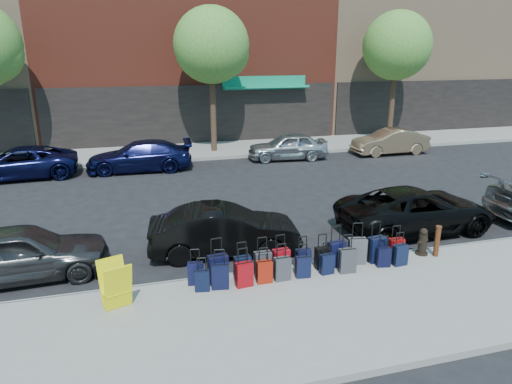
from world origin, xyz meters
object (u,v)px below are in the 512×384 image
object	(u,v)px
tree_center	(214,47)
fire_hydrant	(423,242)
car_far_0	(18,163)
suitcase_front_5	(303,260)
car_far_3	(390,142)
car_far_1	(140,156)
car_near_0	(21,253)
display_rack	(116,285)
car_near_1	(225,230)
car_near_2	(416,210)
car_far_2	(288,146)
bollard	(437,241)
tree_right	(399,48)

from	to	relation	value
tree_center	fire_hydrant	xyz separation A→B (m)	(2.77, -14.24, -4.93)
fire_hydrant	car_far_0	size ratio (longest dim) A/B	0.15
suitcase_front_5	car_far_3	world-z (taller)	car_far_3
car_far_1	car_far_3	world-z (taller)	car_far_1
suitcase_front_5	car_near_0	size ratio (longest dim) A/B	0.22
suitcase_front_5	display_rack	bearing A→B (deg)	-174.70
suitcase_front_5	car_far_3	xyz separation A→B (m)	(9.35, 11.59, 0.24)
car_near_1	car_near_2	bearing A→B (deg)	-83.16
car_near_1	car_near_2	distance (m)	5.93
fire_hydrant	car_far_3	bearing A→B (deg)	40.86
display_rack	car_near_0	size ratio (longest dim) A/B	0.25
car_far_2	car_near_1	bearing A→B (deg)	-21.94
bollard	car_far_1	world-z (taller)	car_far_1
tree_right	car_far_2	distance (m)	9.06
car_far_3	tree_right	bearing A→B (deg)	147.24
tree_center	suitcase_front_5	bearing A→B (deg)	-92.29
suitcase_front_5	car_near_0	bearing A→B (deg)	164.47
bollard	car_near_1	bearing A→B (deg)	159.50
bollard	car_far_2	size ratio (longest dim) A/B	0.21
fire_hydrant	car_near_0	xyz separation A→B (m)	(-9.89, 1.62, 0.20)
tree_center	display_rack	bearing A→B (deg)	-108.41
suitcase_front_5	fire_hydrant	bearing A→B (deg)	-1.24
car_near_1	fire_hydrant	bearing A→B (deg)	-103.32
car_far_1	car_near_1	bearing A→B (deg)	14.46
fire_hydrant	car_far_2	distance (m)	11.83
display_rack	car_near_2	bearing A→B (deg)	-4.06
car_near_0	car_far_0	distance (m)	10.14
car_far_0	tree_right	bearing A→B (deg)	93.71
tree_right	suitcase_front_5	xyz separation A→B (m)	(-11.07, -14.26, -4.99)
fire_hydrant	car_near_1	bearing A→B (deg)	138.70
display_rack	car_far_2	bearing A→B (deg)	37.70
fire_hydrant	car_far_3	distance (m)	13.05
suitcase_front_5	bollard	size ratio (longest dim) A/B	1.04
suitcase_front_5	car_far_3	size ratio (longest dim) A/B	0.22
car_near_0	car_near_1	xyz separation A→B (m)	(4.97, 0.13, -0.02)
car_near_2	bollard	bearing A→B (deg)	158.71
car_far_3	bollard	bearing A→B (deg)	-25.91
suitcase_front_5	display_rack	xyz separation A→B (m)	(-4.35, -0.52, 0.23)
car_near_2	fire_hydrant	bearing A→B (deg)	149.44
car_near_0	car_far_3	distance (m)	18.76
tree_center	car_near_0	distance (m)	15.24
bollard	car_near_2	xyz separation A→B (m)	(0.72, 2.00, 0.09)
tree_right	car_far_1	xyz separation A→B (m)	(-14.57, -2.74, -4.73)
fire_hydrant	car_near_2	world-z (taller)	car_near_2
car_near_0	car_far_0	size ratio (longest dim) A/B	0.83
car_far_1	tree_right	bearing A→B (deg)	103.91
fire_hydrant	car_far_0	xyz separation A→B (m)	(-11.89, 11.56, 0.18)
display_rack	car_near_2	world-z (taller)	car_near_2
car_near_1	car_far_3	bearing A→B (deg)	-41.76
car_far_3	car_near_2	bearing A→B (deg)	-27.09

